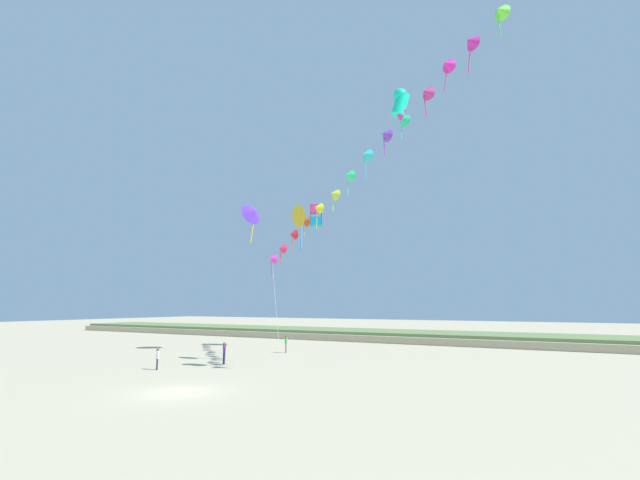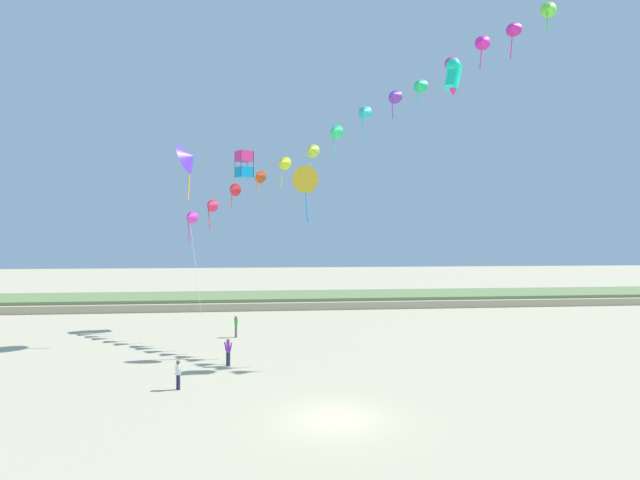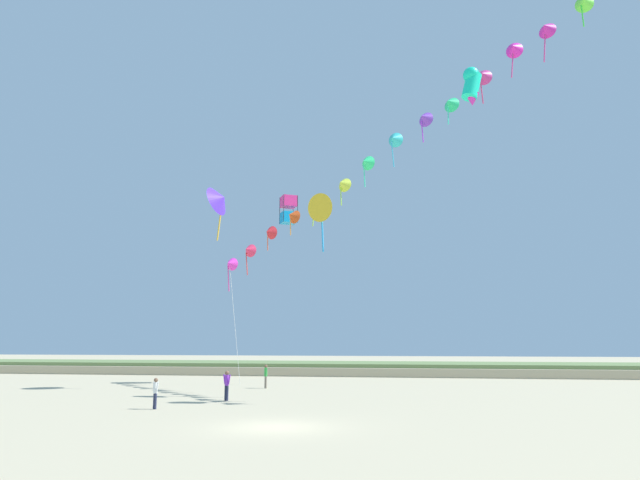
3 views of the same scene
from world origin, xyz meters
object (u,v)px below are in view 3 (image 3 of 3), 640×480
person_near_right (155,391)px  person_mid_center (227,383)px  large_kite_mid_trail (472,85)px  large_kite_high_solo (322,208)px  person_near_left (266,375)px  large_kite_low_lead (220,199)px  large_kite_outer_drift (289,210)px

person_near_right → person_mid_center: person_mid_center is taller
person_near_right → large_kite_mid_trail: 25.64m
person_mid_center → large_kite_high_solo: bearing=32.0°
person_near_left → large_kite_mid_trail: bearing=-29.6°
person_near_left → large_kite_mid_trail: (15.05, -8.54, 18.07)m
person_near_left → large_kite_low_lead: size_ratio=0.38×
large_kite_mid_trail → large_kite_high_solo: size_ratio=0.63×
person_near_left → large_kite_mid_trail: 25.02m
large_kite_low_lead → large_kite_outer_drift: bearing=59.0°
person_near_left → large_kite_low_lead: large_kite_low_lead is taller
person_near_right → person_mid_center: (2.26, 4.71, 0.09)m
large_kite_low_lead → large_kite_high_solo: 10.29m
person_near_left → large_kite_low_lead: 13.90m
person_near_right → large_kite_high_solo: size_ratio=0.39×
large_kite_high_solo → large_kite_outer_drift: bearing=113.1°
person_mid_center → large_kite_outer_drift: (0.36, 14.66, 13.92)m
large_kite_high_solo → person_mid_center: bearing=-148.0°
person_mid_center → large_kite_mid_trail: large_kite_mid_trail is taller
person_near_right → large_kite_low_lead: 18.60m
person_near_left → person_mid_center: person_near_left is taller
person_mid_center → large_kite_low_lead: size_ratio=0.38×
person_near_left → person_near_right: person_near_left is taller
person_near_left → large_kite_high_solo: bearing=-48.7°
person_near_right → large_kite_low_lead: large_kite_low_lead is taller
person_mid_center → large_kite_outer_drift: size_ratio=0.71×
large_kite_low_lead → large_kite_mid_trail: size_ratio=1.83×
person_mid_center → large_kite_mid_trail: bearing=2.9°
person_near_left → large_kite_high_solo: large_kite_high_solo is taller
person_near_right → large_kite_outer_drift: 24.05m
large_kite_outer_drift → large_kite_high_solo: bearing=-66.9°
person_near_left → person_near_right: bearing=-98.9°
person_near_left → large_kite_low_lead: (-3.56, -1.25, 13.37)m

